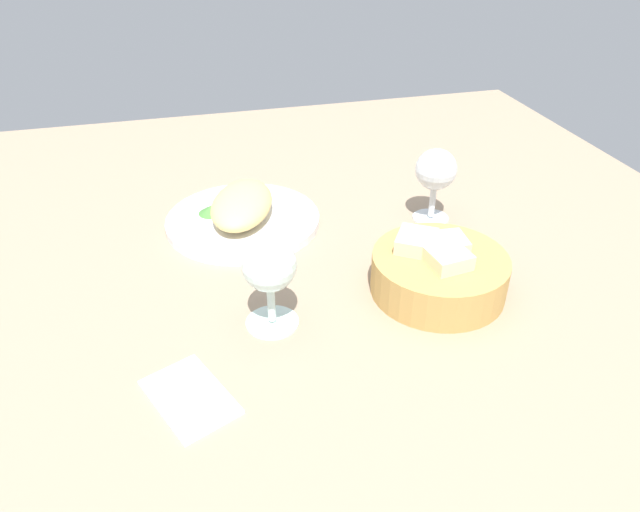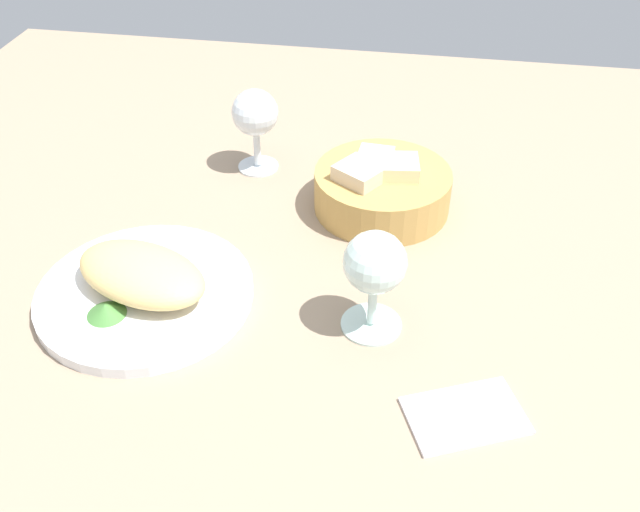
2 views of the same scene
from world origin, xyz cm
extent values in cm
cube|color=gray|center=(0.00, 0.00, -1.00)|extent=(140.00, 140.00, 2.00)
cylinder|color=white|center=(-15.81, -5.42, 0.70)|extent=(24.43, 24.43, 1.40)
ellipsoid|color=#E6C274|center=(-15.81, -5.42, 3.62)|extent=(18.35, 14.15, 4.44)
cone|color=#457F38|center=(-18.32, -10.09, 2.09)|extent=(4.28, 4.28, 1.38)
cylinder|color=tan|center=(8.72, 17.25, 2.75)|extent=(17.94, 17.94, 5.50)
cube|color=beige|center=(10.42, 17.11, 4.77)|extent=(6.09, 5.62, 5.48)
cube|color=beige|center=(7.45, 18.52, 4.92)|extent=(4.83, 5.29, 4.99)
cube|color=beige|center=(5.90, 14.89, 4.74)|extent=(7.33, 7.17, 5.51)
cylinder|color=silver|center=(9.94, -5.54, 0.30)|extent=(6.66, 6.66, 0.60)
cylinder|color=silver|center=(9.94, -5.54, 3.07)|extent=(1.00, 1.00, 4.93)
sphere|color=silver|center=(9.94, -5.54, 8.84)|extent=(6.62, 6.62, 6.62)
cylinder|color=silver|center=(-9.97, 24.50, 0.30)|extent=(5.83, 5.83, 0.60)
cylinder|color=silver|center=(-9.97, 24.50, 3.06)|extent=(1.00, 1.00, 4.93)
sphere|color=silver|center=(-9.97, 24.50, 8.78)|extent=(6.50, 6.50, 6.50)
cube|color=white|center=(20.14, -16.45, 0.40)|extent=(12.89, 10.85, 0.80)
camera|label=1|loc=(66.75, -14.15, 46.98)|focal=32.94mm
camera|label=2|loc=(13.73, -60.83, 53.49)|focal=39.40mm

